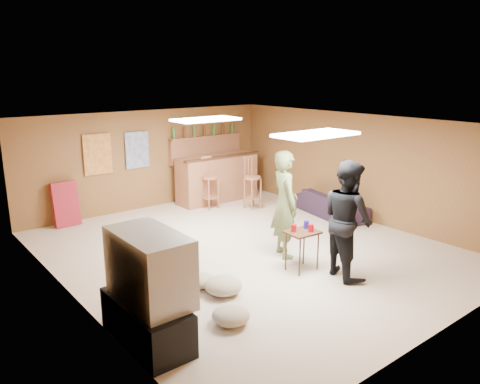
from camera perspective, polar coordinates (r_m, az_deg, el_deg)
ground at (r=8.24m, az=0.87°, el=-7.02°), size 7.00×7.00×0.00m
ceiling at (r=7.71m, az=0.94°, el=8.37°), size 6.00×7.00×0.02m
wall_back at (r=10.78m, az=-11.04°, el=3.93°), size 6.00×0.02×2.20m
wall_front at (r=5.77m, az=23.71°, el=-6.18°), size 6.00×0.02×2.20m
wall_left at (r=6.50m, az=-20.03°, el=-3.59°), size 0.02×7.00×2.20m
wall_right at (r=10.04m, az=14.26°, el=2.99°), size 0.02×7.00×2.20m
tv_stand at (r=5.64m, az=-11.29°, el=-15.20°), size 0.55×1.30×0.50m
dvd_box at (r=5.78m, az=-9.24°, el=-15.48°), size 0.35×0.50×0.08m
tv_body at (r=5.38m, az=-10.97°, el=-8.96°), size 0.60×1.10×0.80m
tv_screen at (r=5.52m, az=-8.10°, el=-8.23°), size 0.02×0.95×0.65m
bar_counter at (r=11.20m, az=-2.78°, el=1.69°), size 2.00×0.60×1.10m
bar_lip at (r=10.89m, az=-2.04°, el=4.29°), size 2.10×0.12×0.05m
bar_shelf at (r=11.39m, az=-4.17°, el=6.75°), size 2.00×0.18×0.05m
bar_backing at (r=11.45m, az=-4.20°, el=5.27°), size 2.00×0.14×0.60m
poster_left at (r=10.21m, az=-16.97°, el=4.42°), size 0.60×0.03×0.85m
poster_right at (r=10.57m, az=-12.44°, el=5.03°), size 0.55×0.03×0.80m
folding_chair_stack at (r=9.99m, az=-20.49°, el=-1.38°), size 0.50×0.26×0.91m
ceiling_panel_front at (r=6.64m, az=9.26°, el=6.95°), size 1.20×0.60×0.04m
ceiling_panel_back at (r=8.67m, az=-4.17°, el=8.81°), size 1.20×0.60×0.04m
person_olive at (r=7.75m, az=5.49°, el=-1.49°), size 0.63×0.76×1.79m
person_black at (r=7.14m, az=12.97°, el=-3.24°), size 0.89×1.02×1.78m
sofa at (r=10.24m, az=11.11°, el=-1.51°), size 0.97×1.80×0.50m
tray_table at (r=7.39m, az=7.56°, el=-7.10°), size 0.52×0.43×0.64m
cup_red_near at (r=7.22m, az=6.58°, el=-4.38°), size 0.11×0.11×0.12m
cup_red_far at (r=7.26m, az=8.64°, el=-4.34°), size 0.11×0.11×0.12m
cup_blue at (r=7.41m, az=8.10°, el=-3.94°), size 0.10×0.10×0.12m
bar_stool_left at (r=10.54m, az=-3.65°, el=1.13°), size 0.49×0.49×1.19m
bar_stool_right at (r=10.52m, az=1.55°, el=0.78°), size 0.41×0.41×1.07m
cushion_near_tv at (r=6.66m, az=-2.05°, el=-11.30°), size 0.69×0.69×0.24m
cushion_mid at (r=6.89m, az=-4.71°, el=-10.69°), size 0.47×0.47×0.19m
cushion_far at (r=5.95m, az=-1.12°, el=-14.79°), size 0.61×0.61×0.21m
bottle_row at (r=11.32m, az=-4.38°, el=7.49°), size 1.76×0.08×0.26m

